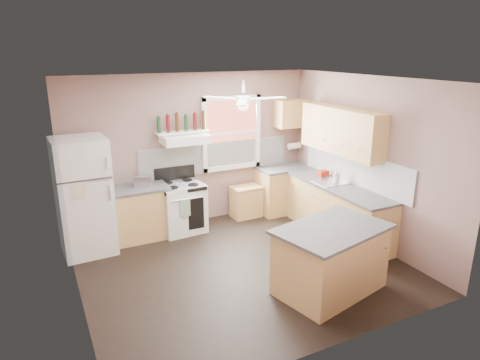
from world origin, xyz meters
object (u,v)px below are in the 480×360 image
toaster (142,181)px  stove (181,208)px  refrigerator (84,197)px  cart (246,203)px  island (330,261)px

toaster → stove: toaster is taller
refrigerator → cart: size_ratio=3.34×
refrigerator → toaster: size_ratio=6.53×
refrigerator → cart: (2.90, 0.19, -0.64)m
stove → island: bearing=-71.4°
refrigerator → island: 3.80m
cart → island: (-0.20, -2.81, 0.16)m
cart → stove: bearing=-177.6°
toaster → cart: 2.08m
stove → island: (1.12, -2.72, 0.00)m
refrigerator → stove: 1.66m
cart → island: size_ratio=0.40×
island → stove: bearing=99.1°
cart → island: island is taller
island → refrigerator: bearing=122.7°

